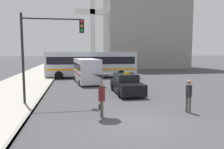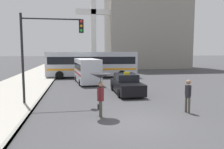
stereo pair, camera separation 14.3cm
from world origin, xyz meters
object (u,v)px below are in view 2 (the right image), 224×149
Objects in this scene: city_bus at (92,63)px; traffic_light at (48,42)px; monument_cross at (93,24)px; ambulance_van at (87,70)px; taxi at (126,84)px; pedestrian_with_umbrella at (100,82)px; pedestrian_man at (188,93)px.

traffic_light is at bearing 167.73° from city_bus.
monument_cross is (1.28, 12.59, 6.33)m from city_bus.
monument_cross is (2.15, 17.39, 6.72)m from ambulance_van.
monument_cross is at bearing -103.26° from ambulance_van.
monument_cross is (-0.57, 23.56, 7.41)m from taxi.
ambulance_van is at bearing -97.06° from monument_cross.
taxi is at bearing -29.08° from pedestrian_with_umbrella.
city_bus is 5.11× the size of pedestrian_with_umbrella.
monument_cross reaches higher than traffic_light.
traffic_light reaches higher than ambulance_van.
city_bus is 16.80m from pedestrian_with_umbrella.
city_bus is 14.35m from traffic_light.
ambulance_van is 3.22× the size of pedestrian_man.
city_bus is at bearing -7.12° from pedestrian_with_umbrella.
city_bus reaches higher than pedestrian_with_umbrella.
pedestrian_man is (3.81, -16.80, -0.73)m from city_bus.
ambulance_van is at bearing -66.15° from taxi.
traffic_light reaches higher than taxi.
ambulance_van is at bearing -174.16° from pedestrian_man.
taxi is 11.17m from city_bus.
taxi is 6.91m from traffic_light.
pedestrian_with_umbrella reaches higher than taxi.
traffic_light reaches higher than city_bus.
taxi is 24.70m from monument_cross.
taxi is at bearing 107.65° from ambulance_van.
traffic_light is (-2.78, -8.93, 2.45)m from ambulance_van.
monument_cross is at bearing -88.61° from taxi.
ambulance_van is 12.89m from pedestrian_man.
pedestrian_man is 0.32× the size of traffic_light.
pedestrian_with_umbrella is 30.13m from monument_cross.
traffic_light is (-3.66, -13.73, 2.05)m from city_bus.
taxi is 0.32× the size of monument_cross.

